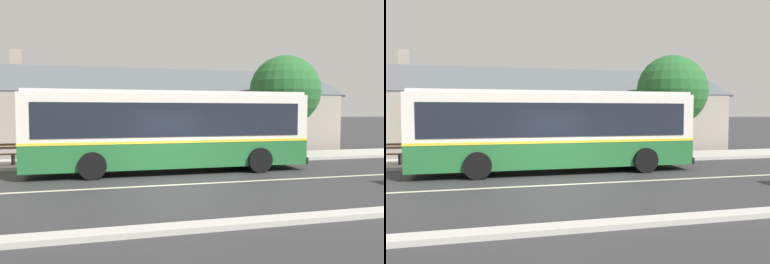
# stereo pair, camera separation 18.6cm
# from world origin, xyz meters

# --- Properties ---
(ground_plane) EXTENTS (300.00, 300.00, 0.00)m
(ground_plane) POSITION_xyz_m (0.00, 0.00, 0.00)
(ground_plane) COLOR #2D2D30
(sidewalk_far) EXTENTS (60.00, 3.00, 0.15)m
(sidewalk_far) POSITION_xyz_m (0.00, 6.00, 0.07)
(sidewalk_far) COLOR #ADAAA3
(sidewalk_far) RESTS_ON ground
(curb_near) EXTENTS (60.00, 0.50, 0.12)m
(curb_near) POSITION_xyz_m (0.00, -4.75, 0.06)
(curb_near) COLOR #ADAAA3
(curb_near) RESTS_ON ground
(lane_divider_stripe) EXTENTS (60.00, 0.16, 0.01)m
(lane_divider_stripe) POSITION_xyz_m (0.00, 0.00, 0.00)
(lane_divider_stripe) COLOR beige
(lane_divider_stripe) RESTS_ON ground
(community_building) EXTENTS (26.27, 9.23, 6.39)m
(community_building) POSITION_xyz_m (-0.33, 13.10, 1.85)
(community_building) COLOR gray
(community_building) RESTS_ON ground
(transit_bus) EXTENTS (11.18, 2.81, 3.24)m
(transit_bus) POSITION_xyz_m (0.34, 2.90, 1.74)
(transit_bus) COLOR #236633
(transit_bus) RESTS_ON ground
(street_tree_primary) EXTENTS (3.92, 3.92, 5.57)m
(street_tree_primary) POSITION_xyz_m (7.68, 6.93, 3.60)
(street_tree_primary) COLOR #4C3828
(street_tree_primary) RESTS_ON ground
(bus_stop_sign) EXTENTS (0.36, 0.07, 2.40)m
(bus_stop_sign) POSITION_xyz_m (6.36, 4.99, 1.64)
(bus_stop_sign) COLOR gray
(bus_stop_sign) RESTS_ON sidewalk_far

